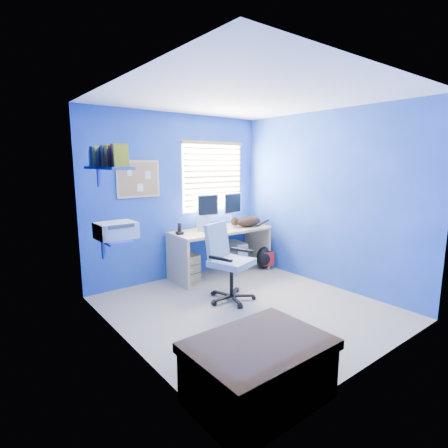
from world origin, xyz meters
TOP-DOWN VIEW (x-y plane):
  - floor at (0.00, 0.00)m, footprint 3.00×3.20m
  - ceiling at (0.00, 0.00)m, footprint 3.00×3.20m
  - wall_back at (0.00, 1.60)m, footprint 3.00×0.01m
  - wall_front at (0.00, -1.60)m, footprint 3.00×0.01m
  - wall_left at (-1.50, 0.00)m, footprint 0.01×3.20m
  - wall_right at (1.50, 0.00)m, footprint 0.01×3.20m
  - desk at (0.56, 1.26)m, footprint 1.63×0.65m
  - laptop at (0.36, 1.30)m, footprint 0.39×0.34m
  - monitor_left at (0.43, 1.45)m, footprint 0.40×0.12m
  - monitor_right at (0.92, 1.43)m, footprint 0.41×0.17m
  - phone at (-0.17, 1.30)m, footprint 0.10×0.12m
  - mug at (1.06, 1.32)m, footprint 0.10×0.09m
  - cd_spindle at (1.16, 1.36)m, footprint 0.13×0.13m
  - cat at (1.05, 1.15)m, footprint 0.52×0.37m
  - tower_pc at (0.98, 1.37)m, footprint 0.27×0.47m
  - drawer_boxes at (-0.06, 1.32)m, footprint 0.35×0.28m
  - yellow_book at (0.84, 1.17)m, footprint 0.03×0.17m
  - backpack at (1.32, 1.03)m, footprint 0.40×0.36m
  - bed_corner at (-1.06, -1.33)m, footprint 1.00×0.71m
  - office_chair at (-0.00, 0.36)m, footprint 0.74×0.74m
  - window_blinds at (0.65, 1.57)m, footprint 1.15×0.05m
  - corkboard at (-0.65, 1.58)m, footprint 0.64×0.02m
  - wall_shelves at (-1.35, 0.75)m, footprint 0.42×0.90m

SIDE VIEW (x-z plane):
  - floor at x=0.00m, z-range 0.00..0.00m
  - yellow_book at x=0.84m, z-range 0.00..0.24m
  - backpack at x=1.32m, z-range 0.00..0.38m
  - drawer_boxes at x=-0.06m, z-range 0.00..0.41m
  - tower_pc at x=0.98m, z-range 0.00..0.45m
  - bed_corner at x=-1.06m, z-range 0.00..0.48m
  - desk at x=0.56m, z-range 0.00..0.74m
  - office_chair at x=0.00m, z-range -0.13..0.87m
  - cd_spindle at x=1.16m, z-range 0.74..0.81m
  - mug at x=1.06m, z-range 0.74..0.84m
  - cat at x=1.05m, z-range 0.74..0.91m
  - phone at x=-0.17m, z-range 0.74..0.91m
  - laptop at x=0.36m, z-range 0.74..0.96m
  - monitor_left at x=0.43m, z-range 0.74..1.28m
  - monitor_right at x=0.92m, z-range 0.74..1.28m
  - wall_back at x=0.00m, z-range 0.00..2.50m
  - wall_front at x=0.00m, z-range 0.00..2.50m
  - wall_left at x=-1.50m, z-range 0.00..2.50m
  - wall_right at x=1.50m, z-range 0.00..2.50m
  - wall_shelves at x=-1.35m, z-range 0.91..1.96m
  - corkboard at x=-0.65m, z-range 1.29..1.81m
  - window_blinds at x=0.65m, z-range 1.00..2.10m
  - ceiling at x=0.00m, z-range 2.50..2.50m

